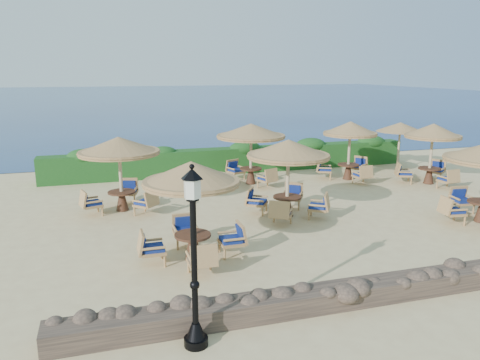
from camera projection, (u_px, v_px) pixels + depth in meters
ground at (293, 215)px, 16.23m from camera, size 120.00×120.00×0.00m
sea at (135, 98)px, 81.46m from camera, size 160.00×160.00×0.00m
hedge at (235, 160)px, 22.80m from camera, size 18.00×0.90×1.20m
stone_wall at (403, 286)px, 10.40m from camera, size 15.00×0.65×0.44m
lamp_post at (194, 266)px, 8.19m from camera, size 0.44×0.44×3.31m
extra_parasol at (400, 127)px, 22.75m from camera, size 2.30×2.30×2.41m
cafe_set_0 at (192, 196)px, 12.00m from camera, size 2.80×2.80×2.65m
cafe_set_1 at (288, 164)px, 15.64m from camera, size 2.80×2.80×2.65m
cafe_set_3 at (119, 158)px, 16.26m from camera, size 2.86×2.86×2.65m
cafe_set_4 at (251, 138)px, 20.13m from camera, size 3.00×3.00×2.65m
cafe_set_5 at (350, 140)px, 21.01m from camera, size 2.77×2.63×2.65m
cafe_set_6 at (432, 143)px, 20.21m from camera, size 2.76×2.62×2.65m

